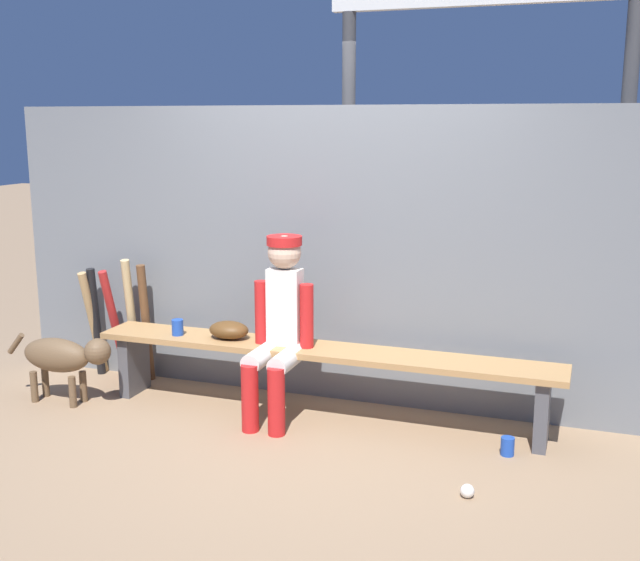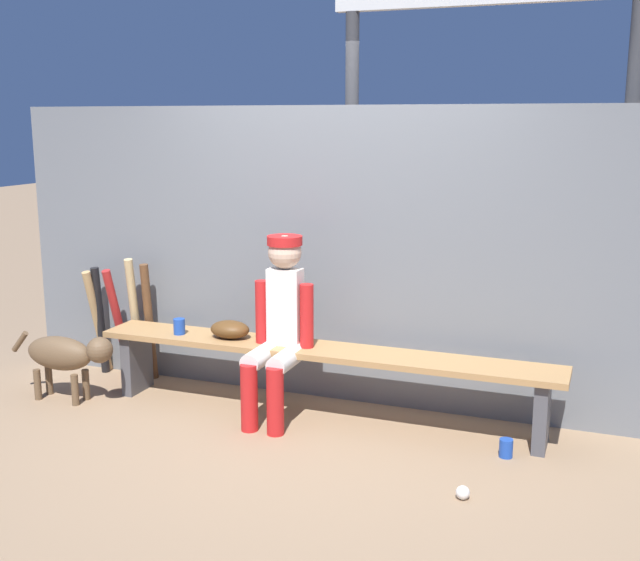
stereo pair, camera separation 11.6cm
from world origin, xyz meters
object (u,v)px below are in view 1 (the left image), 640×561
(bat_aluminum_black, at_px, (96,322))
(cup_on_ground, at_px, (507,446))
(player_seated, at_px, (279,322))
(bat_aluminum_red, at_px, (115,324))
(bat_wood_dark, at_px, (146,323))
(dog, at_px, (63,356))
(dugout_bench, at_px, (320,361))
(baseball_glove, at_px, (229,330))
(cup_on_bench, at_px, (178,327))
(baseball, at_px, (467,491))
(scoreboard, at_px, (494,9))
(bat_wood_tan, at_px, (93,323))
(bat_wood_natural, at_px, (132,319))

(bat_aluminum_black, bearing_deg, cup_on_ground, -8.26)
(player_seated, relative_size, bat_aluminum_red, 1.38)
(bat_wood_dark, bearing_deg, dog, -116.15)
(dugout_bench, distance_m, bat_wood_dark, 1.49)
(baseball_glove, height_order, bat_aluminum_red, bat_aluminum_red)
(bat_aluminum_black, relative_size, dog, 1.00)
(cup_on_ground, xyz_separation_m, cup_on_bench, (-2.28, 0.17, 0.48))
(bat_aluminum_black, height_order, dog, bat_aluminum_black)
(baseball, xyz_separation_m, cup_on_ground, (0.14, 0.61, 0.02))
(bat_aluminum_black, xyz_separation_m, dog, (0.15, -0.59, -0.09))
(baseball, height_order, scoreboard, scoreboard)
(cup_on_bench, relative_size, scoreboard, 0.03)
(bat_aluminum_red, distance_m, bat_wood_tan, 0.23)
(baseball_glove, xyz_separation_m, scoreboard, (1.55, 1.02, 2.14))
(baseball, distance_m, cup_on_ground, 0.62)
(baseball_glove, relative_size, cup_on_bench, 2.55)
(bat_wood_natural, bearing_deg, bat_wood_dark, -1.64)
(bat_wood_dark, height_order, cup_on_bench, bat_wood_dark)
(player_seated, bearing_deg, bat_aluminum_red, 167.78)
(player_seated, bearing_deg, baseball_glove, 164.85)
(baseball_glove, height_order, bat_wood_dark, bat_wood_dark)
(scoreboard, bearing_deg, bat_wood_natural, -162.93)
(bat_wood_dark, xyz_separation_m, baseball, (2.58, -1.07, -0.41))
(dugout_bench, distance_m, bat_aluminum_black, 1.92)
(bat_wood_dark, height_order, bat_aluminum_black, bat_wood_dark)
(dugout_bench, xyz_separation_m, bat_wood_tan, (-1.93, 0.25, 0.03))
(player_seated, height_order, cup_on_ground, player_seated)
(bat_aluminum_black, relative_size, cup_on_ground, 7.66)
(bat_wood_tan, relative_size, cup_on_ground, 7.56)
(dugout_bench, relative_size, bat_wood_tan, 3.78)
(baseball, bearing_deg, bat_wood_tan, 160.71)
(bat_wood_tan, height_order, cup_on_bench, bat_wood_tan)
(cup_on_ground, relative_size, dog, 0.13)
(bat_wood_natural, distance_m, cup_on_bench, 0.64)
(bat_aluminum_red, distance_m, cup_on_ground, 3.01)
(bat_wood_dark, relative_size, dog, 1.06)
(baseball, relative_size, cup_on_ground, 0.67)
(baseball_glove, distance_m, dog, 1.17)
(bat_aluminum_red, distance_m, dog, 0.56)
(player_seated, height_order, scoreboard, scoreboard)
(bat_aluminum_red, bearing_deg, bat_aluminum_black, 167.74)
(scoreboard, bearing_deg, bat_wood_tan, -164.69)
(baseball, relative_size, dog, 0.09)
(dugout_bench, relative_size, baseball, 42.49)
(player_seated, distance_m, dog, 1.57)
(bat_aluminum_black, bearing_deg, cup_on_bench, -18.26)
(dog, bearing_deg, cup_on_bench, 22.73)
(bat_wood_tan, xyz_separation_m, cup_on_bench, (0.90, -0.29, 0.12))
(cup_on_bench, bearing_deg, baseball_glove, 6.20)
(dugout_bench, bearing_deg, bat_wood_dark, 170.31)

